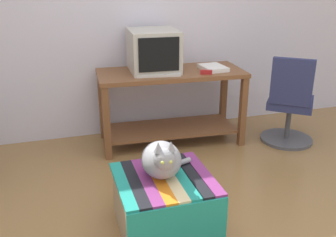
% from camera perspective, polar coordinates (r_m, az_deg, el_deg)
% --- Properties ---
extents(back_wall, '(8.00, 0.10, 2.60)m').
position_cam_1_polar(back_wall, '(3.96, -5.64, 16.25)').
color(back_wall, silver).
rests_on(back_wall, ground_plane).
extents(desk, '(1.43, 0.67, 0.73)m').
position_cam_1_polar(desk, '(3.76, 0.43, 3.60)').
color(desk, brown).
rests_on(desk, ground_plane).
extents(tv_monitor, '(0.48, 0.54, 0.39)m').
position_cam_1_polar(tv_monitor, '(3.68, -2.20, 10.03)').
color(tv_monitor, '#BCB7A8').
rests_on(tv_monitor, desk).
extents(keyboard, '(0.42, 0.21, 0.02)m').
position_cam_1_polar(keyboard, '(3.53, -1.49, 6.61)').
color(keyboard, beige).
rests_on(keyboard, desk).
extents(book, '(0.23, 0.30, 0.04)m').
position_cam_1_polar(book, '(3.77, 6.73, 7.51)').
color(book, white).
rests_on(book, desk).
extents(ottoman_with_blanket, '(0.61, 0.61, 0.39)m').
position_cam_1_polar(ottoman_with_blanket, '(2.58, -0.55, -12.59)').
color(ottoman_with_blanket, tan).
rests_on(ottoman_with_blanket, ground_plane).
extents(cat, '(0.38, 0.36, 0.29)m').
position_cam_1_polar(cat, '(2.43, -0.90, -6.12)').
color(cat, gray).
rests_on(cat, ottoman_with_blanket).
extents(office_chair, '(0.59, 0.59, 0.89)m').
position_cam_1_polar(office_chair, '(3.94, 17.67, 1.70)').
color(office_chair, '#4C4C51').
rests_on(office_chair, ground_plane).
extents(stapler, '(0.12, 0.08, 0.04)m').
position_cam_1_polar(stapler, '(3.59, 5.71, 6.90)').
color(stapler, '#A31E1E').
rests_on(stapler, desk).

